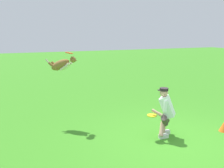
{
  "coord_description": "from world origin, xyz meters",
  "views": [
    {
      "loc": [
        3.7,
        4.84,
        2.69
      ],
      "look_at": [
        1.16,
        -1.33,
        1.3
      ],
      "focal_mm": 40.27,
      "sensor_mm": 36.0,
      "label": 1
    }
  ],
  "objects_px": {
    "dog": "(62,65)",
    "frisbee_held": "(152,115)",
    "training_cone": "(224,126)",
    "person": "(166,111)",
    "frisbee_flying": "(69,53)"
  },
  "relations": [
    {
      "from": "dog",
      "to": "frisbee_held",
      "type": "bearing_deg",
      "value": -6.96
    },
    {
      "from": "dog",
      "to": "training_cone",
      "type": "distance_m",
      "value": 4.86
    },
    {
      "from": "person",
      "to": "training_cone",
      "type": "relative_size",
      "value": 4.14
    },
    {
      "from": "frisbee_flying",
      "to": "training_cone",
      "type": "distance_m",
      "value": 4.75
    },
    {
      "from": "frisbee_flying",
      "to": "training_cone",
      "type": "relative_size",
      "value": 0.7
    },
    {
      "from": "dog",
      "to": "frisbee_held",
      "type": "relative_size",
      "value": 3.4
    },
    {
      "from": "person",
      "to": "training_cone",
      "type": "height_order",
      "value": "person"
    },
    {
      "from": "dog",
      "to": "frisbee_held",
      "type": "distance_m",
      "value": 2.93
    },
    {
      "from": "dog",
      "to": "frisbee_flying",
      "type": "distance_m",
      "value": 0.45
    },
    {
      "from": "frisbee_flying",
      "to": "training_cone",
      "type": "xyz_separation_m",
      "value": [
        -3.78,
        2.1,
        -1.96
      ]
    },
    {
      "from": "frisbee_flying",
      "to": "training_cone",
      "type": "bearing_deg",
      "value": 150.89
    },
    {
      "from": "frisbee_held",
      "to": "person",
      "type": "bearing_deg",
      "value": 175.21
    },
    {
      "from": "dog",
      "to": "frisbee_flying",
      "type": "relative_size",
      "value": 3.79
    },
    {
      "from": "person",
      "to": "frisbee_held",
      "type": "bearing_deg",
      "value": 38.35
    },
    {
      "from": "person",
      "to": "training_cone",
      "type": "xyz_separation_m",
      "value": [
        -1.71,
        0.35,
        -0.54
      ]
    }
  ]
}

